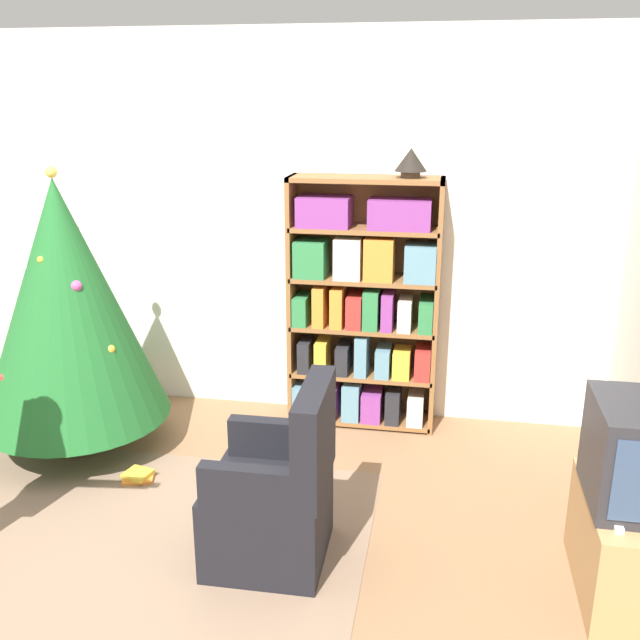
% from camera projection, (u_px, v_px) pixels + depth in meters
% --- Properties ---
extents(ground_plane, '(14.00, 14.00, 0.00)m').
position_uv_depth(ground_plane, '(168.00, 594.00, 3.27)').
color(ground_plane, '#846042').
extents(wall_back, '(8.00, 0.10, 2.60)m').
position_uv_depth(wall_back, '(275.00, 228.00, 4.91)').
color(wall_back, silver).
rests_on(wall_back, ground_plane).
extents(area_rug, '(2.56, 2.15, 0.01)m').
position_uv_depth(area_rug, '(101.00, 560.00, 3.50)').
color(area_rug, '#7F6651').
rests_on(area_rug, ground_plane).
extents(bookshelf, '(0.99, 0.30, 1.69)m').
position_uv_depth(bookshelf, '(363.00, 307.00, 4.72)').
color(bookshelf, brown).
rests_on(bookshelf, ground_plane).
extents(tv_stand, '(0.42, 0.72, 0.48)m').
position_uv_depth(tv_stand, '(629.00, 547.00, 3.21)').
color(tv_stand, tan).
rests_on(tv_stand, ground_plane).
extents(game_remote, '(0.04, 0.12, 0.02)m').
position_uv_depth(game_remote, '(617.00, 524.00, 2.95)').
color(game_remote, white).
rests_on(game_remote, tv_stand).
extents(christmas_tree, '(1.16, 1.16, 1.79)m').
position_uv_depth(christmas_tree, '(66.00, 303.00, 4.35)').
color(christmas_tree, '#4C3323').
rests_on(christmas_tree, ground_plane).
extents(armchair, '(0.58, 0.57, 0.92)m').
position_uv_depth(armchair, '(276.00, 499.00, 3.44)').
color(armchair, black).
rests_on(armchair, ground_plane).
extents(table_lamp, '(0.20, 0.20, 0.18)m').
position_uv_depth(table_lamp, '(411.00, 161.00, 4.39)').
color(table_lamp, '#473828').
rests_on(table_lamp, bookshelf).
extents(book_pile_near_tree, '(0.20, 0.18, 0.05)m').
position_uv_depth(book_pile_near_tree, '(138.00, 476.00, 4.22)').
color(book_pile_near_tree, orange).
rests_on(book_pile_near_tree, ground_plane).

